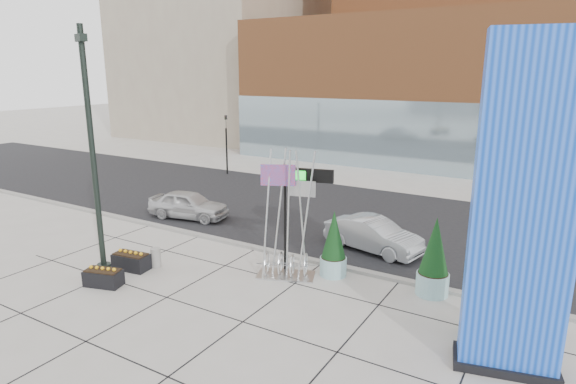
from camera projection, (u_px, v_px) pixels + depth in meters
The scene contains 18 objects.
ground at pixel (236, 300), 15.20m from camera, with size 160.00×160.00×0.00m, color #9E9991.
street_asphalt at pixel (359, 219), 23.52m from camera, with size 80.00×12.00×0.02m, color black.
curb_edge at pixel (298, 257), 18.51m from camera, with size 80.00×0.30×0.12m, color gray.
tower_podium at pixel (463, 92), 35.81m from camera, with size 34.00×10.00×11.00m, color #A85E30.
tower_glass_front at pixel (444, 140), 32.56m from camera, with size 34.00×0.60×5.00m, color #8CA5B2.
blue_pylon at pixel (523, 218), 10.80m from camera, with size 2.56×1.57×7.93m.
lamp_post at pixel (95, 182), 15.96m from camera, with size 0.58×0.46×8.45m.
public_art_sculpture at pixel (286, 244), 16.69m from camera, with size 2.22×1.65×4.54m.
concrete_bollard at pixel (156, 258), 17.69m from camera, with size 0.37×0.37×0.71m, color gray.
overhead_street_sign at pixel (301, 185), 16.34m from camera, with size 1.78×0.59×3.81m.
round_planter_east at pixel (485, 291), 12.89m from camera, with size 1.11×1.11×2.76m.
round_planter_mid at pixel (434, 259), 15.30m from camera, with size 1.04×1.04×2.60m.
round_planter_west at pixel (334, 245), 16.79m from camera, with size 0.95×0.95×2.36m.
box_planter_north at pixel (131, 260), 17.49m from camera, with size 1.39×0.83×0.72m.
box_planter_south at pixel (103, 277), 16.15m from camera, with size 1.36×0.94×0.68m.
car_white_west at pixel (189, 205), 23.45m from camera, with size 1.60×3.97×1.35m, color silver.
car_silver_mid at pixel (373, 235), 19.17m from camera, with size 1.40×4.03×1.33m, color #ABAFB3.
traffic_signal at pixel (226, 141), 33.08m from camera, with size 0.15×0.18×4.10m.
Camera 1 is at (8.55, -11.08, 7.05)m, focal length 30.00 mm.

